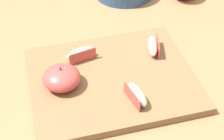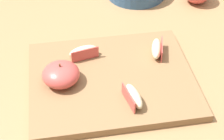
# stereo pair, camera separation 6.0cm
# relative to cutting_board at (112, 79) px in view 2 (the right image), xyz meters

# --- Properties ---
(dining_table) EXTENTS (1.34, 1.00, 0.78)m
(dining_table) POSITION_rel_cutting_board_xyz_m (-0.00, 0.08, -0.11)
(dining_table) COLOR #9E754C
(dining_table) RESTS_ON ground_plane
(cutting_board) EXTENTS (0.39, 0.31, 0.02)m
(cutting_board) POSITION_rel_cutting_board_xyz_m (0.00, 0.00, 0.00)
(cutting_board) COLOR olive
(cutting_board) RESTS_ON dining_table
(apple_half_skin_up) EXTENTS (0.09, 0.09, 0.05)m
(apple_half_skin_up) POSITION_rel_cutting_board_xyz_m (-0.12, 0.00, 0.03)
(apple_half_skin_up) COLOR #D14C47
(apple_half_skin_up) RESTS_ON cutting_board
(apple_wedge_right) EXTENTS (0.08, 0.04, 0.03)m
(apple_wedge_right) POSITION_rel_cutting_board_xyz_m (-0.06, 0.08, 0.03)
(apple_wedge_right) COLOR beige
(apple_wedge_right) RESTS_ON cutting_board
(apple_wedge_back) EXTENTS (0.04, 0.08, 0.03)m
(apple_wedge_back) POSITION_rel_cutting_board_xyz_m (0.03, -0.09, 0.03)
(apple_wedge_back) COLOR beige
(apple_wedge_back) RESTS_ON cutting_board
(apple_wedge_front) EXTENTS (0.04, 0.08, 0.03)m
(apple_wedge_front) POSITION_rel_cutting_board_xyz_m (0.12, 0.06, 0.03)
(apple_wedge_front) COLOR beige
(apple_wedge_front) RESTS_ON cutting_board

